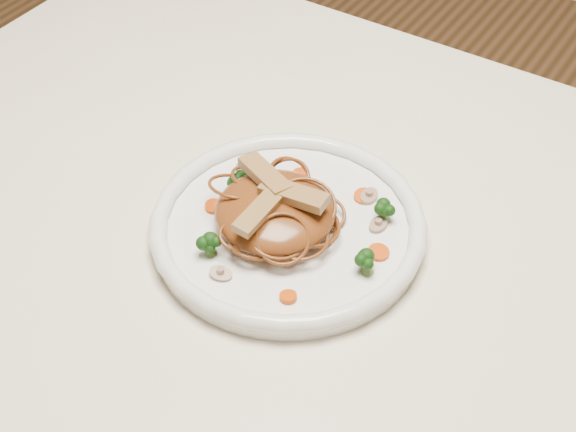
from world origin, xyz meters
The scene contains 19 objects.
table centered at (0.00, 0.00, 0.65)m, with size 1.20×0.80×0.75m.
plate centered at (-0.01, -0.04, 0.76)m, with size 0.30×0.30×0.02m, color white.
noodle_mound centered at (-0.03, -0.05, 0.79)m, with size 0.13×0.13×0.04m, color brown.
chicken_a centered at (-0.01, -0.04, 0.81)m, with size 0.07×0.02×0.01m, color #A8844F.
chicken_b centered at (-0.05, -0.03, 0.81)m, with size 0.07×0.02×0.01m, color #A8844F.
chicken_c centered at (-0.02, -0.08, 0.81)m, with size 0.06×0.02×0.01m, color #A8844F.
broccoli_0 centered at (0.07, 0.02, 0.78)m, with size 0.02×0.02×0.03m, color #0E3D0C, non-canonical shape.
broccoli_1 centered at (-0.09, -0.03, 0.78)m, with size 0.02×0.02×0.03m, color #0E3D0C, non-canonical shape.
broccoli_2 centered at (-0.06, -0.12, 0.78)m, with size 0.02×0.02×0.03m, color #0E3D0C, non-canonical shape.
broccoli_3 centered at (0.09, -0.06, 0.78)m, with size 0.03×0.03×0.03m, color #0E3D0C, non-canonical shape.
carrot_0 centered at (0.03, 0.04, 0.77)m, with size 0.02×0.02×0.01m, color #E15008.
carrot_1 centered at (-0.10, -0.06, 0.77)m, with size 0.02×0.02×0.01m, color #E15008.
carrot_2 centered at (0.09, -0.03, 0.77)m, with size 0.02×0.02×0.01m, color #E15008.
carrot_3 centered at (-0.05, 0.04, 0.77)m, with size 0.02×0.02×0.01m, color #E15008.
carrot_4 centered at (0.04, -0.13, 0.77)m, with size 0.02×0.02×0.01m, color #E15008.
mushroom_0 centered at (-0.03, -0.14, 0.77)m, with size 0.02×0.02×0.01m, color tan.
mushroom_1 centered at (0.07, 0.01, 0.77)m, with size 0.02×0.02×0.01m, color tan.
mushroom_2 centered at (-0.11, 0.01, 0.77)m, with size 0.03×0.03×0.01m, color tan.
mushroom_3 centered at (0.04, 0.04, 0.77)m, with size 0.03×0.03×0.01m, color tan.
Camera 1 is at (0.34, -0.59, 1.41)m, focal length 52.82 mm.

